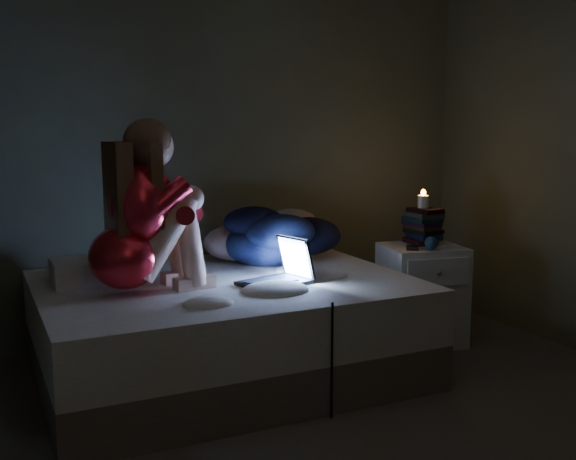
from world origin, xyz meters
TOP-DOWN VIEW (x-y plane):
  - floor at (0.00, 0.00)m, footprint 3.60×3.80m
  - wall_back at (0.00, 1.91)m, footprint 3.60×0.02m
  - bed at (-0.28, 1.10)m, footprint 1.95×1.46m
  - pillow at (-0.92, 1.35)m, footprint 0.44×0.31m
  - woman at (-0.83, 1.02)m, footprint 0.58×0.41m
  - laptop at (-0.09, 0.88)m, footprint 0.41×0.34m
  - clothes_pile at (0.13, 1.43)m, footprint 0.73×0.65m
  - nightstand at (1.03, 1.09)m, footprint 0.54×0.49m
  - book_stack at (1.08, 1.17)m, footprint 0.19×0.25m
  - candle at (1.08, 1.17)m, footprint 0.07×0.07m
  - phone at (0.92, 1.02)m, footprint 0.12×0.16m
  - blue_orb at (1.01, 0.96)m, footprint 0.08×0.08m

SIDE VIEW (x-z plane):
  - floor at x=0.00m, z-range -0.02..0.00m
  - bed at x=-0.28m, z-range 0.00..0.54m
  - nightstand at x=1.03m, z-range 0.00..0.62m
  - pillow at x=-0.92m, z-range 0.54..0.66m
  - phone at x=0.92m, z-range 0.62..0.63m
  - laptop at x=-0.09m, z-range 0.54..0.79m
  - blue_orb at x=1.01m, z-range 0.62..0.70m
  - clothes_pile at x=0.13m, z-range 0.54..0.90m
  - book_stack at x=1.08m, z-range 0.62..0.84m
  - candle at x=1.08m, z-range 0.84..0.92m
  - woman at x=-0.83m, z-range 0.54..1.40m
  - wall_back at x=0.00m, z-range 0.00..2.60m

